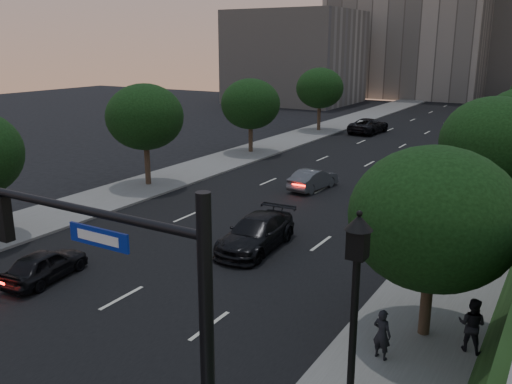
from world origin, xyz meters
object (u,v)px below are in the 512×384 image
Objects in this scene: sedan_near_right at (256,233)px; pedestrian_c at (432,237)px; sedan_mid_left at (313,179)px; pedestrian_a at (382,334)px; sedan_far_right at (478,151)px; traffic_signal_mast at (158,366)px; sedan_near_left at (45,265)px; pedestrian_b at (472,325)px; street_lamp at (353,333)px; sedan_far_left at (369,126)px.

sedan_near_right is 7.84m from pedestrian_c.
pedestrian_a reaches higher than sedan_mid_left.
pedestrian_c reaches higher than sedan_mid_left.
pedestrian_a is (2.58, -31.86, 0.14)m from sedan_far_right.
sedan_mid_left is at bearing -47.11° from pedestrian_a.
traffic_signal_mast is 1.87× the size of sedan_near_left.
traffic_signal_mast is 1.34× the size of sedan_near_right.
sedan_far_right is 30.45m from pedestrian_b.
street_lamp is 12.44m from sedan_near_right.
sedan_near_right reaches higher than sedan_mid_left.
street_lamp reaches higher than pedestrian_c.
sedan_far_right is at bearing 91.34° from traffic_signal_mast.
sedan_far_right is at bearing -73.37° from pedestrian_a.
sedan_far_right is at bearing -73.08° from pedestrian_c.
pedestrian_c reaches higher than sedan_far_right.
sedan_mid_left is 16.72m from sedan_far_right.
sedan_far_left is 34.39m from pedestrian_c.
street_lamp reaches higher than pedestrian_a.
traffic_signal_mast is 50.26m from sedan_far_left.
pedestrian_c is at bearing -148.20° from sedan_near_left.
sedan_far_left is at bearing 105.22° from traffic_signal_mast.
sedan_near_left is 2.19× the size of pedestrian_b.
sedan_near_left is at bearing 150.73° from traffic_signal_mast.
street_lamp is 1.50× the size of sedan_near_left.
pedestrian_b reaches higher than pedestrian_c.
pedestrian_c is at bearing 94.69° from street_lamp.
street_lamp is 22.76m from sedan_mid_left.
pedestrian_b is at bearing 136.30° from sedan_mid_left.
pedestrian_c is at bearing -61.43° from pedestrian_b.
sedan_far_right is 2.70× the size of pedestrian_b.
sedan_far_left is (-13.18, 48.42, -2.88)m from traffic_signal_mast.
pedestrian_c is at bearing -105.33° from sedan_far_right.
sedan_far_right is (-2.83, 35.07, -1.85)m from street_lamp.
sedan_mid_left is 2.40× the size of pedestrian_b.
sedan_near_left is 41.89m from sedan_far_left.
pedestrian_a reaches higher than sedan_near_left.
street_lamp is 13.91m from sedan_near_left.
pedestrian_a is 9.29m from pedestrian_c.
traffic_signal_mast reaches higher than sedan_far_left.
sedan_near_right is 26.39m from sedan_far_right.
traffic_signal_mast reaches higher than street_lamp.
pedestrian_c is (12.60, 10.48, 0.27)m from sedan_near_left.
traffic_signal_mast is 1.25× the size of street_lamp.
sedan_far_left is 3.67× the size of pedestrian_a.
street_lamp is at bearing -105.29° from sedan_far_right.
traffic_signal_mast is at bearing 116.16° from sedan_mid_left.
sedan_mid_left is 2.63× the size of pedestrian_a.
sedan_far_right reaches higher than sedan_near_left.
traffic_signal_mast reaches higher than sedan_near_left.
sedan_mid_left is 19.75m from pedestrian_a.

